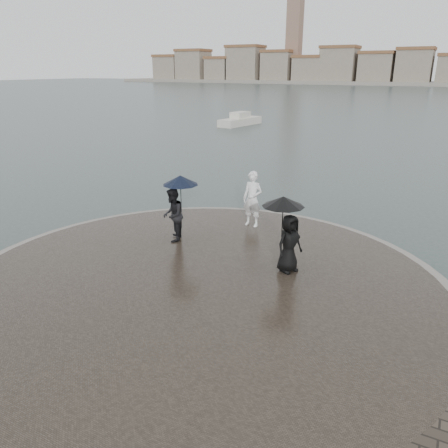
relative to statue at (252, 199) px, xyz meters
The scene contains 7 objects.
ground 7.94m from the statue, 85.92° to the right, with size 400.00×400.00×0.00m, color #2B3835.
kerb_ring 4.49m from the statue, 82.64° to the right, with size 12.50×12.50×0.32m, color gray.
quay_tip 4.49m from the statue, 82.64° to the right, with size 11.90×11.90×0.36m, color #2D261E.
statue is the anchor object (origin of this frame).
visitor_left 2.76m from the statue, 122.42° to the right, with size 1.23×1.12×2.04m.
visitor_right 3.48m from the statue, 50.66° to the right, with size 1.18×1.09×1.95m.
far_skyline 153.06m from the statue, 92.15° to the left, with size 260.00×20.00×37.00m.
Camera 1 is at (5.15, -4.77, 5.33)m, focal length 35.00 mm.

